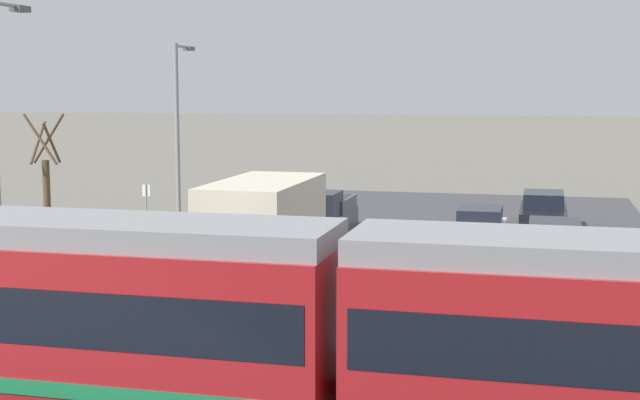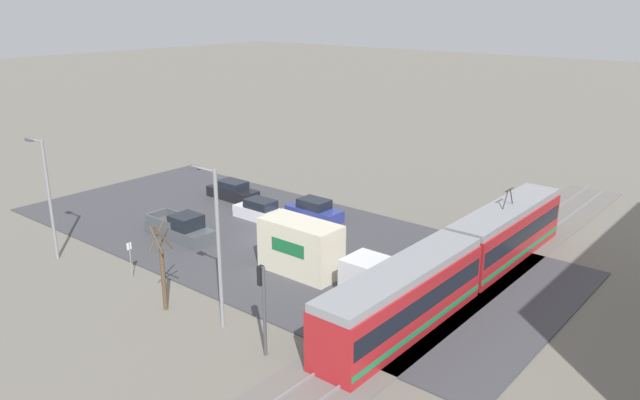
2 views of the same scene
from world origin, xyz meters
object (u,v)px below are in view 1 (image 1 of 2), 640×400
object	(u,v)px
light_rail_tram	(343,328)
sedan_car_2	(543,214)
sedan_car_1	(480,232)
street_lamp_near_crossing	(179,118)
no_parking_sign	(146,208)
street_tree	(47,198)
box_truck	(250,251)
sedan_car_0	(554,250)
pickup_truck	(319,219)

from	to	relation	value
light_rail_tram	sedan_car_2	xyz separation A→B (m)	(-3.45, -22.84, -1.03)
sedan_car_1	street_lamp_near_crossing	bearing A→B (deg)	-20.67
sedan_car_2	no_parking_sign	xyz separation A→B (m)	(14.61, 6.83, 0.67)
sedan_car_2	street_tree	size ratio (longest dim) A/B	0.91
sedan_car_2	light_rail_tram	bearing A→B (deg)	81.40
box_truck	street_lamp_near_crossing	xyz separation A→B (m)	(8.36, -15.19, 2.95)
street_tree	sedan_car_0	bearing A→B (deg)	-169.34
box_truck	street_tree	bearing A→B (deg)	-24.65
sedan_car_0	street_tree	size ratio (longest dim) A/B	0.87
pickup_truck	no_parking_sign	bearing A→B (deg)	25.48
sedan_car_2	street_tree	xyz separation A→B (m)	(15.84, 11.74, 1.60)
sedan_car_2	street_lamp_near_crossing	distance (m)	16.43
box_truck	no_parking_sign	xyz separation A→B (m)	(7.00, -8.69, -0.21)
box_truck	no_parking_sign	distance (m)	11.16
street_tree	street_lamp_near_crossing	distance (m)	11.63
street_lamp_near_crossing	street_tree	bearing A→B (deg)	90.67
box_truck	sedan_car_2	bearing A→B (deg)	-116.12
light_rail_tram	pickup_truck	xyz separation A→B (m)	(5.13, -18.88, -0.97)
sedan_car_0	street_tree	world-z (taller)	street_tree
light_rail_tram	no_parking_sign	xyz separation A→B (m)	(11.15, -16.01, -0.36)
pickup_truck	street_tree	size ratio (longest dim) A/B	1.09
pickup_truck	sedan_car_2	world-z (taller)	pickup_truck
sedan_car_2	no_parking_sign	size ratio (longest dim) A/B	2.05
sedan_car_1	no_parking_sign	distance (m)	12.47
light_rail_tram	street_lamp_near_crossing	size ratio (longest dim) A/B	3.10
box_truck	light_rail_tram	bearing A→B (deg)	119.56
sedan_car_0	sedan_car_2	bearing A→B (deg)	-87.86
pickup_truck	sedan_car_1	world-z (taller)	pickup_truck
box_truck	street_tree	xyz separation A→B (m)	(8.23, -3.78, 0.71)
pickup_truck	no_parking_sign	distance (m)	6.70
light_rail_tram	street_tree	bearing A→B (deg)	-41.87
light_rail_tram	street_lamp_near_crossing	bearing A→B (deg)	-60.93
no_parking_sign	box_truck	bearing A→B (deg)	128.86
street_lamp_near_crossing	pickup_truck	bearing A→B (deg)	153.81
sedan_car_2	no_parking_sign	world-z (taller)	no_parking_sign
pickup_truck	street_lamp_near_crossing	world-z (taller)	street_lamp_near_crossing
light_rail_tram	street_tree	xyz separation A→B (m)	(12.38, -11.10, 0.57)
pickup_truck	sedan_car_0	distance (m)	10.09
light_rail_tram	sedan_car_2	size ratio (longest dim) A/B	5.27
pickup_truck	street_tree	bearing A→B (deg)	47.02
no_parking_sign	sedan_car_0	bearing A→B (deg)	172.87
light_rail_tram	sedan_car_1	size ratio (longest dim) A/B	5.49
street_lamp_near_crossing	no_parking_sign	xyz separation A→B (m)	(-1.36, 6.50, -3.17)
light_rail_tram	pickup_truck	size ratio (longest dim) A/B	4.42
light_rail_tram	box_truck	bearing A→B (deg)	-60.44
pickup_truck	sedan_car_2	size ratio (longest dim) A/B	1.19
light_rail_tram	no_parking_sign	bearing A→B (deg)	-55.13
sedan_car_1	no_parking_sign	bearing A→B (deg)	6.05
sedan_car_0	sedan_car_2	distance (m)	8.70
box_truck	pickup_truck	world-z (taller)	box_truck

